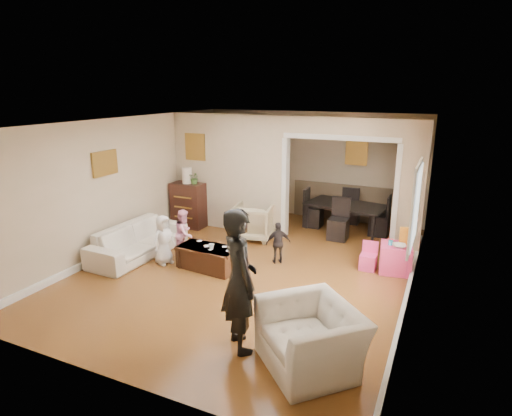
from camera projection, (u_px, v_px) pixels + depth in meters
The scene contains 27 objects.
floor at pixel (251, 266), 7.81m from camera, with size 7.00×7.00×0.00m, color brown.
partition_left at pixel (230, 173), 9.58m from camera, with size 2.75×0.18×2.60m, color #C8AF92.
partition_right at pixel (410, 189), 8.04m from camera, with size 0.55×0.18×2.60m, color #C8AF92.
partition_header at pixel (341, 126), 8.29m from camera, with size 2.22×0.18×0.35m, color #C8AF92.
window_pane at pixel (416, 206), 5.95m from camera, with size 0.03×0.95×1.10m, color white.
framed_art_partition at pixel (195, 147), 9.67m from camera, with size 0.45×0.03×0.55m, color brown.
framed_art_sofa_wall at pixel (105, 163), 7.87m from camera, with size 0.03×0.55×0.40m, color brown.
framed_art_alcove at pixel (357, 152), 9.92m from camera, with size 0.45×0.03×0.55m, color brown.
sofa at pixel (139, 240), 8.23m from camera, with size 2.09×0.82×0.61m, color silver.
armchair_back at pixel (253, 222), 9.15m from camera, with size 0.80×0.82×0.75m, color tan.
armchair_front at pixel (311, 337), 4.92m from camera, with size 1.14×0.99×0.74m, color silver.
dresser at pixel (188, 205), 9.88m from camera, with size 0.76×0.43×1.04m, color black.
table_lamp at pixel (187, 175), 9.69m from camera, with size 0.22×0.22×0.36m, color beige.
potted_plant at pixel (195, 178), 9.62m from camera, with size 0.25×0.22×0.28m, color #487031.
coffee_table at pixel (208, 258), 7.66m from camera, with size 1.08×0.54×0.41m, color #3D1F13.
coffee_cup at pixel (212, 246), 7.50m from camera, with size 0.09×0.09×0.09m, color silver.
play_table at pixel (395, 258), 7.50m from camera, with size 0.52×0.52×0.50m, color #FF4389.
cereal_box at pixel (405, 236), 7.43m from camera, with size 0.20×0.07×0.30m, color yellow.
cyan_cup at pixel (391, 243), 7.42m from camera, with size 0.08×0.08×0.08m, color teal.
toy_block at pixel (391, 240), 7.58m from camera, with size 0.08×0.06×0.05m, color red.
play_bowl at pixel (399, 246), 7.30m from camera, with size 0.23×0.23×0.06m, color silver.
dining_table at pixel (345, 217), 9.66m from camera, with size 1.75×0.98×0.62m, color black.
adult_person at pixel (239, 280), 5.14m from camera, with size 0.66×0.43×1.81m, color black.
child_kneel_a at pixel (164, 240), 7.79m from camera, with size 0.45×0.29×0.93m, color white.
child_kneel_b at pixel (184, 233), 8.13m from camera, with size 0.46×0.35×0.94m, color pink.
child_toddler at pixel (278, 243), 7.84m from camera, with size 0.46×0.19×0.78m, color black.
craft_papers at pixel (213, 247), 7.61m from camera, with size 0.84×0.38×0.00m.
Camera 1 is at (3.07, -6.54, 3.15)m, focal length 29.92 mm.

